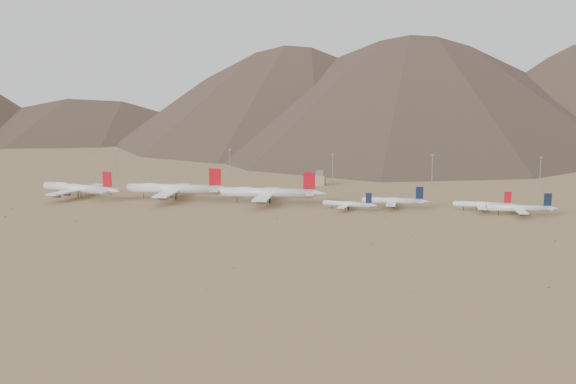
% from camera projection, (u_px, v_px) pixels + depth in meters
% --- Properties ---
extents(ground, '(3000.00, 3000.00, 0.00)m').
position_uv_depth(ground, '(244.00, 212.00, 470.50)').
color(ground, '#97784E').
rests_on(ground, ground).
extents(mountain_ridge, '(4400.00, 1000.00, 300.00)m').
position_uv_depth(mountain_ridge, '(375.00, 39.00, 1313.98)').
color(mountain_ridge, brown).
rests_on(mountain_ridge, ground).
extents(widebody_west, '(68.95, 54.32, 20.87)m').
position_uv_depth(widebody_west, '(78.00, 188.00, 519.63)').
color(widebody_west, silver).
rests_on(widebody_west, ground).
extents(widebody_centre, '(78.17, 60.22, 23.21)m').
position_uv_depth(widebody_centre, '(175.00, 189.00, 512.33)').
color(widebody_centre, silver).
rests_on(widebody_centre, ground).
extents(widebody_east, '(74.82, 57.68, 22.22)m').
position_uv_depth(widebody_east, '(268.00, 193.00, 498.09)').
color(widebody_east, silver).
rests_on(widebody_east, ground).
extents(narrowbody_a, '(37.35, 27.28, 12.42)m').
position_uv_depth(narrowbody_a, '(349.00, 204.00, 474.81)').
color(narrowbody_a, silver).
rests_on(narrowbody_a, ground).
extents(narrowbody_b, '(45.65, 32.60, 15.06)m').
position_uv_depth(narrowbody_b, '(395.00, 201.00, 481.73)').
color(narrowbody_b, silver).
rests_on(narrowbody_b, ground).
extents(narrowbody_c, '(41.10, 29.31, 13.56)m').
position_uv_depth(narrowbody_c, '(484.00, 205.00, 470.85)').
color(narrowbody_c, silver).
rests_on(narrowbody_c, ground).
extents(narrowbody_d, '(44.33, 32.08, 14.65)m').
position_uv_depth(narrowbody_d, '(522.00, 208.00, 456.75)').
color(narrowbody_d, silver).
rests_on(narrowbody_d, ground).
extents(control_tower, '(8.00, 8.00, 12.00)m').
position_uv_depth(control_tower, '(320.00, 179.00, 579.19)').
color(control_tower, '#988967').
rests_on(control_tower, ground).
extents(mast_far_west, '(2.00, 0.60, 25.70)m').
position_uv_depth(mast_far_west, '(116.00, 162.00, 617.35)').
color(mast_far_west, gray).
rests_on(mast_far_west, ground).
extents(mast_west, '(2.00, 0.60, 25.70)m').
position_uv_depth(mast_west, '(230.00, 162.00, 612.32)').
color(mast_west, gray).
rests_on(mast_west, ground).
extents(mast_centre, '(2.00, 0.60, 25.70)m').
position_uv_depth(mast_centre, '(333.00, 168.00, 574.41)').
color(mast_centre, gray).
rests_on(mast_centre, ground).
extents(mast_east, '(2.00, 0.60, 25.70)m').
position_uv_depth(mast_east, '(432.00, 169.00, 571.96)').
color(mast_east, gray).
rests_on(mast_east, ground).
extents(mast_far_east, '(2.00, 0.60, 25.70)m').
position_uv_depth(mast_far_east, '(540.00, 172.00, 555.00)').
color(mast_far_east, gray).
rests_on(mast_far_east, ground).
extents(desert_scrub, '(424.13, 171.06, 0.95)m').
position_uv_depth(desert_scrub, '(254.00, 238.00, 394.16)').
color(desert_scrub, olive).
rests_on(desert_scrub, ground).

